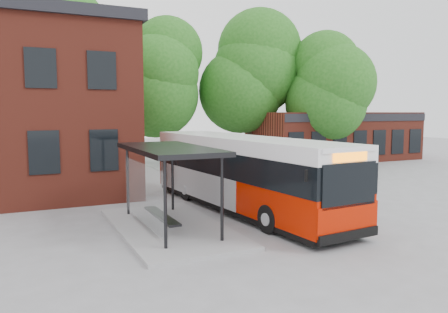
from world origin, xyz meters
name	(u,v)px	position (x,y,z in m)	size (l,w,h in m)	color
ground	(267,211)	(0.00, 0.00, 0.00)	(100.00, 100.00, 0.00)	slate
shop_row	(335,136)	(15.00, 14.00, 2.00)	(14.00, 6.20, 4.00)	maroon
bus_shelter	(169,188)	(-4.50, -1.00, 1.45)	(3.60, 7.00, 2.90)	black
bike_rail	(307,166)	(9.28, 10.00, 0.19)	(5.20, 0.10, 0.38)	black
tree_0	(68,90)	(-6.00, 16.00, 5.50)	(7.92, 7.92, 11.00)	#1E5617
tree_1	(164,96)	(1.00, 17.00, 5.20)	(7.92, 7.92, 10.40)	#1E5617
tree_2	(251,94)	(8.00, 16.00, 5.50)	(7.92, 7.92, 11.00)	#1E5617
tree_3	(332,104)	(13.00, 12.00, 4.64)	(7.04, 7.04, 9.28)	#1E5617
city_bus	(242,174)	(-0.86, 0.58, 1.52)	(2.55, 11.94, 3.03)	#B31400
bicycle_0	(280,164)	(7.28, 10.37, 0.44)	(0.59, 1.69, 0.89)	black
bicycle_1	(288,164)	(7.23, 9.27, 0.52)	(0.49, 1.72, 1.03)	#3A070A
bicycle_2	(294,164)	(8.23, 10.12, 0.40)	(0.53, 1.52, 0.80)	black
bicycle_3	(310,162)	(9.32, 9.74, 0.53)	(0.50, 1.76, 1.06)	black
bicycle_4	(318,165)	(9.60, 9.14, 0.41)	(0.54, 1.55, 0.81)	#0D1250
bicycle_5	(304,162)	(9.49, 10.67, 0.45)	(0.42, 1.49, 0.89)	black
bicycle_6	(328,161)	(11.31, 10.25, 0.48)	(0.63, 1.82, 0.95)	black
bicycle_7	(341,161)	(11.55, 9.12, 0.52)	(0.49, 1.74, 1.05)	black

